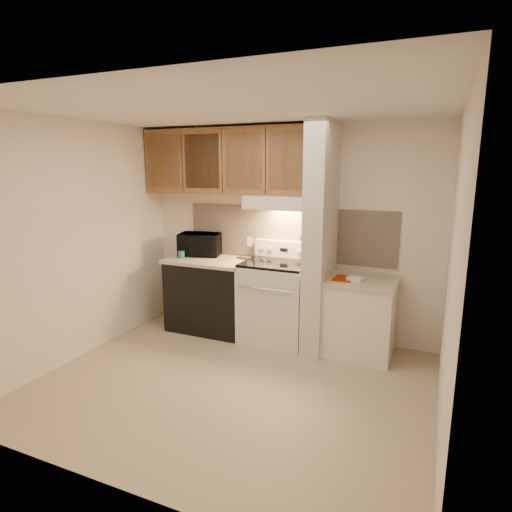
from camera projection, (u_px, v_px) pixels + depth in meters
The scene contains 50 objects.
floor at pixel (233, 384), 4.06m from camera, with size 3.60×3.60×0.00m, color tan.
ceiling at pixel (229, 108), 3.55m from camera, with size 3.60×3.60×0.00m, color white.
wall_back at pixel (287, 232), 5.15m from camera, with size 3.60×0.02×2.50m, color white.
wall_left at pixel (79, 241), 4.51m from camera, with size 0.02×3.00×2.50m, color white.
wall_right at pixel (452, 276), 3.11m from camera, with size 0.02×3.00×2.50m, color white.
backsplash at pixel (287, 233), 5.14m from camera, with size 2.60×0.02×0.63m, color beige.
range_body at pixel (276, 303), 5.01m from camera, with size 0.76×0.65×0.92m, color silver.
oven_window at pixel (266, 308), 4.71m from camera, with size 0.50×0.01×0.30m, color black.
oven_handle at pixel (265, 289), 4.63m from camera, with size 0.02×0.02×0.65m, color silver.
cooktop at pixel (277, 263), 4.91m from camera, with size 0.74×0.64×0.03m, color black.
range_backguard at pixel (285, 249), 5.14m from camera, with size 0.76×0.08×0.20m, color silver.
range_display at pixel (284, 250), 5.10m from camera, with size 0.10×0.01×0.04m, color black.
range_knob_left_outer at pixel (262, 248), 5.21m from camera, with size 0.05×0.05×0.02m, color silver.
range_knob_left_inner at pixel (270, 249), 5.17m from camera, with size 0.05×0.05×0.02m, color silver.
range_knob_right_inner at pixel (298, 251), 5.03m from camera, with size 0.05×0.05×0.02m, color silver.
range_knob_right_outer at pixel (306, 252), 4.99m from camera, with size 0.05×0.05×0.02m, color silver.
dishwasher_front at pixel (211, 296), 5.36m from camera, with size 1.00×0.63×0.87m, color black.
left_countertop at pixel (210, 260), 5.27m from camera, with size 1.04×0.67×0.04m, color beige.
spoon_rest at pixel (245, 259), 5.24m from camera, with size 0.22×0.07×0.01m, color black.
teal_jar at pixel (181, 254), 5.30m from camera, with size 0.08×0.08×0.09m, color #226666.
outlet at pixel (250, 242), 5.35m from camera, with size 0.08×0.01×0.12m, color white.
microwave at pixel (200, 244), 5.45m from camera, with size 0.52×0.35×0.29m, color black.
partition_pillar at pixel (321, 239), 4.64m from camera, with size 0.22×0.70×2.50m, color beige.
pillar_trim at pixel (310, 234), 4.67m from camera, with size 0.01×0.70×0.04m, color olive.
knife_strip at pixel (309, 233), 4.63m from camera, with size 0.02×0.42×0.04m, color black.
knife_blade_a at pixel (303, 244), 4.51m from camera, with size 0.01×0.04×0.16m, color silver.
knife_handle_a at pixel (304, 230), 4.49m from camera, with size 0.02×0.02×0.10m, color black.
knife_blade_b at pixel (305, 244), 4.59m from camera, with size 0.01×0.04×0.18m, color silver.
knife_handle_b at pixel (305, 229), 4.54m from camera, with size 0.02×0.02×0.10m, color black.
knife_blade_c at pixel (307, 244), 4.65m from camera, with size 0.01×0.04×0.20m, color silver.
knife_handle_c at pixel (308, 228), 4.62m from camera, with size 0.02×0.02×0.10m, color black.
knife_blade_d at pixel (309, 241), 4.72m from camera, with size 0.01×0.04×0.16m, color silver.
knife_handle_d at pixel (309, 227), 4.68m from camera, with size 0.02×0.02×0.10m, color black.
knife_blade_e at pixel (311, 241), 4.80m from camera, with size 0.01×0.04×0.18m, color silver.
knife_handle_e at pixel (312, 226), 4.78m from camera, with size 0.02×0.02×0.10m, color black.
oven_mitt at pixel (313, 240), 4.85m from camera, with size 0.03×0.09×0.22m, color gray.
right_cab_base at pixel (360, 319), 4.63m from camera, with size 0.70×0.60×0.81m, color white.
right_countertop at pixel (362, 281), 4.55m from camera, with size 0.74×0.64×0.04m, color beige.
red_folder at pixel (344, 278), 4.56m from camera, with size 0.20×0.28×0.01m, color #A82603.
white_box at pixel (355, 279), 4.47m from camera, with size 0.16×0.11×0.04m, color white.
range_hood at pixel (281, 202), 4.88m from camera, with size 0.78×0.44×0.15m, color white.
hood_lip at pixel (274, 208), 4.70m from camera, with size 0.78×0.04×0.06m, color white.
upper_cabinets at pixel (228, 161), 5.09m from camera, with size 2.18×0.33×0.77m, color olive.
cab_door_a at pixel (163, 161), 5.27m from camera, with size 0.46×0.01×0.63m, color olive.
cab_gap_a at pixel (182, 161), 5.16m from camera, with size 0.01×0.01×0.73m, color black.
cab_door_b at pixel (202, 161), 5.05m from camera, with size 0.46×0.01×0.63m, color olive.
cab_gap_b at pixel (222, 161), 4.95m from camera, with size 0.01×0.01×0.73m, color black.
cab_door_c at pixel (243, 161), 4.84m from camera, with size 0.46×0.01×0.63m, color olive.
cab_gap_c at pixel (266, 161), 4.74m from camera, with size 0.01×0.01×0.73m, color black.
cab_door_d at pixel (289, 161), 4.63m from camera, with size 0.46×0.01×0.63m, color olive.
Camera 1 is at (1.69, -3.33, 2.03)m, focal length 30.00 mm.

